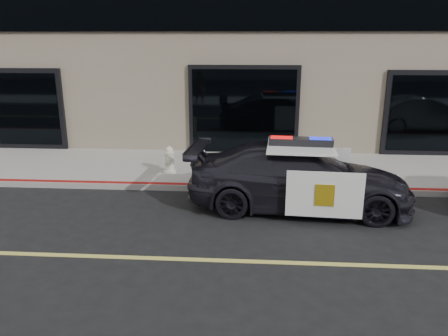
{
  "coord_description": "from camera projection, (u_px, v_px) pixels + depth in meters",
  "views": [
    {
      "loc": [
        -0.68,
        -6.67,
        3.65
      ],
      "look_at": [
        -1.29,
        2.2,
        1.0
      ],
      "focal_mm": 35.0,
      "sensor_mm": 36.0,
      "label": 1
    }
  ],
  "objects": [
    {
      "name": "ground",
      "position": [
        291.0,
        263.0,
        7.38
      ],
      "size": [
        120.0,
        120.0,
        0.0
      ],
      "primitive_type": "plane",
      "color": "black",
      "rests_on": "ground"
    },
    {
      "name": "police_car",
      "position": [
        299.0,
        177.0,
        9.62
      ],
      "size": [
        2.64,
        5.15,
        1.6
      ],
      "color": "black",
      "rests_on": "ground"
    },
    {
      "name": "fire_hydrant",
      "position": [
        169.0,
        160.0,
        11.74
      ],
      "size": [
        0.34,
        0.47,
        0.74
      ],
      "color": "silver",
      "rests_on": "sidewalk_n"
    },
    {
      "name": "sidewalk_n",
      "position": [
        277.0,
        170.0,
        12.38
      ],
      "size": [
        60.0,
        3.5,
        0.15
      ],
      "primitive_type": "cube",
      "color": "gray",
      "rests_on": "ground"
    }
  ]
}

